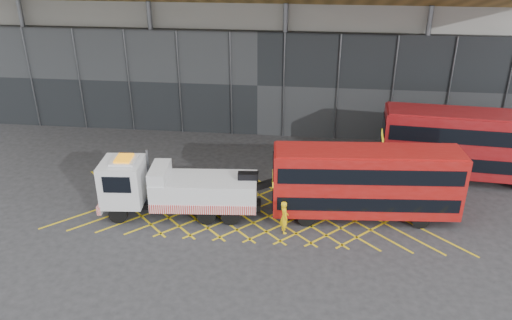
# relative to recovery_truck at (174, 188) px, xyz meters

# --- Properties ---
(ground_plane) EXTENTS (120.00, 120.00, 0.00)m
(ground_plane) POSITION_rel_recovery_truck_xyz_m (1.33, 1.12, -1.65)
(ground_plane) COLOR #29292C
(road_markings) EXTENTS (23.16, 7.16, 0.01)m
(road_markings) POSITION_rel_recovery_truck_xyz_m (4.53, 1.12, -1.64)
(road_markings) COLOR yellow
(road_markings) RESTS_ON ground_plane
(construction_building) EXTENTS (55.00, 23.97, 18.00)m
(construction_building) POSITION_rel_recovery_truck_xyz_m (3.25, 19.51, 7.33)
(construction_building) COLOR gray
(construction_building) RESTS_ON ground_plane
(recovery_truck) EXTENTS (10.30, 3.10, 3.57)m
(recovery_truck) POSITION_rel_recovery_truck_xyz_m (0.00, 0.00, 0.00)
(recovery_truck) COLOR black
(recovery_truck) RESTS_ON ground_plane
(bus_towed) EXTENTS (10.31, 3.15, 4.13)m
(bus_towed) POSITION_rel_recovery_truck_xyz_m (10.57, 0.87, 0.64)
(bus_towed) COLOR #9E0F0C
(bus_towed) RESTS_ON ground_plane
(bus_second) EXTENTS (11.41, 3.45, 4.57)m
(bus_second) POSITION_rel_recovery_truck_xyz_m (17.72, 6.30, 0.89)
(bus_second) COLOR maroon
(bus_second) RESTS_ON ground_plane
(worker) EXTENTS (0.63, 0.78, 1.86)m
(worker) POSITION_rel_recovery_truck_xyz_m (6.27, -1.18, -0.72)
(worker) COLOR yellow
(worker) RESTS_ON ground_plane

